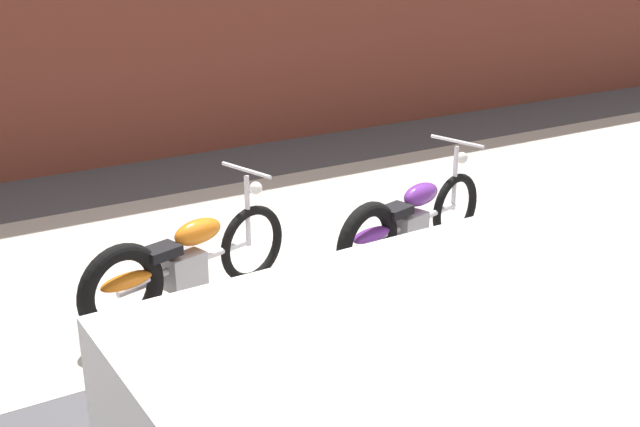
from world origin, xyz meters
TOP-DOWN VIEW (x-y plane):
  - ground_plane at (0.00, 0.00)m, footprint 80.00×80.00m
  - sidewalk_slab at (0.00, 1.75)m, footprint 36.00×3.50m
  - motorcycle_orange at (-1.17, 0.74)m, footprint 1.96×0.80m
  - motorcycle_purple at (0.90, 0.56)m, footprint 1.96×0.78m

SIDE VIEW (x-z plane):
  - ground_plane at x=0.00m, z-range 0.00..0.00m
  - sidewalk_slab at x=0.00m, z-range 0.00..0.01m
  - motorcycle_orange at x=-1.17m, z-range -0.12..0.91m
  - motorcycle_purple at x=0.90m, z-range -0.12..0.91m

